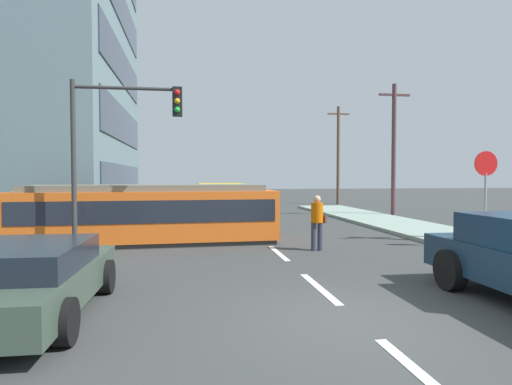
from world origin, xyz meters
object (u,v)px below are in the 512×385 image
stop_sign (486,178)px  utility_pole_far (338,153)px  parked_sedan_far (130,205)px  parked_sedan_mid (129,215)px  pedestrian_crossing (317,219)px  parked_sedan_near (27,279)px  parked_sedan_furthest (153,200)px  streetcar_tram (149,213)px  utility_pole_mid (394,147)px  city_bus (223,198)px  traffic_light_mast (119,132)px

stop_sign → utility_pole_far: bearing=82.4°
parked_sedan_far → parked_sedan_mid: bearing=-83.3°
pedestrian_crossing → parked_sedan_near: size_ratio=0.38×
parked_sedan_furthest → stop_sign: stop_sign is taller
streetcar_tram → utility_pole_mid: bearing=32.0°
streetcar_tram → utility_pole_mid: 15.18m
city_bus → stop_sign: (7.24, -11.17, 1.13)m
parked_sedan_far → parked_sedan_furthest: bearing=82.0°
pedestrian_crossing → parked_sedan_furthest: 18.94m
parked_sedan_far → utility_pole_mid: 15.04m
streetcar_tram → pedestrian_crossing: (5.16, -2.28, -0.07)m
parked_sedan_furthest → stop_sign: (11.48, -18.36, 1.57)m
utility_pole_mid → traffic_light_mast: bearing=-143.4°
parked_sedan_near → parked_sedan_far: same height
parked_sedan_far → parked_sedan_furthest: size_ratio=1.06×
streetcar_tram → utility_pole_far: size_ratio=1.09×
traffic_light_mast → city_bus: bearing=70.0°
streetcar_tram → parked_sedan_near: bearing=-99.0°
parked_sedan_near → parked_sedan_mid: size_ratio=1.00×
parked_sedan_far → traffic_light_mast: traffic_light_mast is taller
parked_sedan_near → utility_pole_far: (14.46, 26.32, 3.48)m
parked_sedan_furthest → city_bus: bearing=-59.5°
parked_sedan_near → parked_sedan_far: 17.68m
pedestrian_crossing → parked_sedan_mid: 8.90m
pedestrian_crossing → stop_sign: (5.22, -0.48, 1.25)m
parked_sedan_near → traffic_light_mast: traffic_light_mast is taller
parked_sedan_near → utility_pole_far: bearing=61.2°
parked_sedan_mid → parked_sedan_furthest: same height
parked_sedan_furthest → utility_pole_far: utility_pole_far is taller
parked_sedan_mid → traffic_light_mast: traffic_light_mast is taller
parked_sedan_mid → utility_pole_mid: utility_pole_mid is taller
parked_sedan_near → parked_sedan_mid: same height
traffic_light_mast → stop_sign: bearing=-4.0°
pedestrian_crossing → utility_pole_far: size_ratio=0.21×
pedestrian_crossing → traffic_light_mast: 6.34m
streetcar_tram → city_bus: size_ratio=1.55×
utility_pole_far → utility_pole_mid: bearing=-93.2°
city_bus → utility_pole_far: (10.12, 10.30, 3.05)m
parked_sedan_far → parked_sedan_near: bearing=-87.8°
stop_sign → utility_pole_mid: size_ratio=0.39×
parked_sedan_far → utility_pole_mid: utility_pole_mid is taller
streetcar_tram → parked_sedan_near: streetcar_tram is taller
city_bus → parked_sedan_near: city_bus is taller
city_bus → parked_sedan_mid: 6.20m
parked_sedan_near → traffic_light_mast: bearing=84.3°
pedestrian_crossing → stop_sign: 5.39m
city_bus → stop_sign: size_ratio=1.91×
pedestrian_crossing → parked_sedan_near: (-6.36, -5.34, -0.32)m
parked_sedan_near → parked_sedan_mid: bearing=89.8°
parked_sedan_mid → parked_sedan_near: bearing=-90.2°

